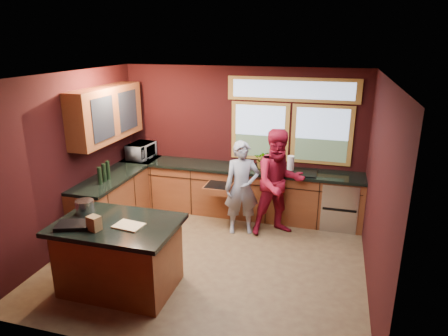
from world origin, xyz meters
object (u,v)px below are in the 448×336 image
at_px(person_grey, 242,188).
at_px(person_red, 279,183).
at_px(stock_pot, 85,207).
at_px(island, 120,255).
at_px(cutting_board, 129,226).

xyz_separation_m(person_grey, person_red, (0.59, 0.13, 0.10)).
bearing_deg(person_grey, stock_pot, -150.71).
xyz_separation_m(person_grey, stock_pot, (-1.71, -1.86, 0.24)).
relative_size(person_grey, stock_pot, 6.63).
bearing_deg(stock_pot, island, -15.26).
distance_m(person_grey, stock_pot, 2.53).
xyz_separation_m(island, person_grey, (1.16, 2.01, 0.32)).
height_order(person_red, stock_pot, person_red).
bearing_deg(person_red, island, -157.87).
relative_size(cutting_board, stock_pot, 1.46).
relative_size(island, cutting_board, 4.43).
bearing_deg(cutting_board, island, 165.96).
distance_m(cutting_board, stock_pot, 0.78).
bearing_deg(person_grey, island, -138.08).
height_order(island, stock_pot, stock_pot).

